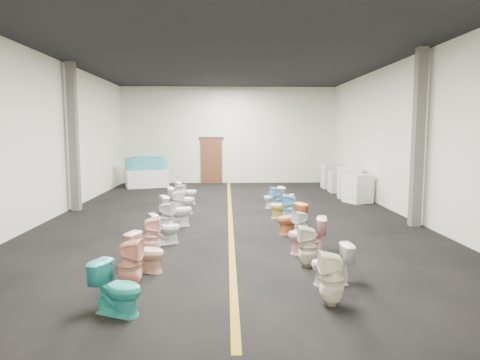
% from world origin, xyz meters
% --- Properties ---
extents(floor, '(16.00, 16.00, 0.00)m').
position_xyz_m(floor, '(0.00, 0.00, 0.00)').
color(floor, black).
rests_on(floor, ground).
extents(ceiling, '(16.00, 16.00, 0.00)m').
position_xyz_m(ceiling, '(0.00, 0.00, 4.50)').
color(ceiling, black).
rests_on(ceiling, ground).
extents(wall_back, '(10.00, 0.00, 10.00)m').
position_xyz_m(wall_back, '(0.00, 8.00, 2.25)').
color(wall_back, beige).
rests_on(wall_back, ground).
extents(wall_front, '(10.00, 0.00, 10.00)m').
position_xyz_m(wall_front, '(0.00, -8.00, 2.25)').
color(wall_front, beige).
rests_on(wall_front, ground).
extents(wall_left, '(0.00, 16.00, 16.00)m').
position_xyz_m(wall_left, '(-5.00, 0.00, 2.25)').
color(wall_left, beige).
rests_on(wall_left, ground).
extents(wall_right, '(0.00, 16.00, 16.00)m').
position_xyz_m(wall_right, '(5.00, 0.00, 2.25)').
color(wall_right, beige).
rests_on(wall_right, ground).
extents(aisle_stripe, '(0.12, 15.60, 0.01)m').
position_xyz_m(aisle_stripe, '(0.00, 0.00, 0.00)').
color(aisle_stripe, '#977016').
rests_on(aisle_stripe, floor).
extents(back_door, '(1.00, 0.10, 2.10)m').
position_xyz_m(back_door, '(-0.80, 7.94, 1.05)').
color(back_door, '#562D19').
rests_on(back_door, floor).
extents(door_frame, '(1.15, 0.08, 0.10)m').
position_xyz_m(door_frame, '(-0.80, 7.95, 2.12)').
color(door_frame, '#331C11').
rests_on(door_frame, back_door).
extents(column_left, '(0.25, 0.25, 4.50)m').
position_xyz_m(column_left, '(-4.75, 1.00, 2.25)').
color(column_left, '#59544C').
rests_on(column_left, floor).
extents(column_right, '(0.25, 0.25, 4.50)m').
position_xyz_m(column_right, '(4.75, -1.50, 2.25)').
color(column_right, '#59544C').
rests_on(column_right, floor).
extents(display_table, '(1.95, 1.40, 0.78)m').
position_xyz_m(display_table, '(-3.57, 6.49, 0.39)').
color(display_table, white).
rests_on(display_table, floor).
extents(bathtub, '(1.83, 0.91, 0.55)m').
position_xyz_m(bathtub, '(-3.57, 6.49, 1.07)').
color(bathtub, teal).
rests_on(bathtub, display_table).
extents(appliance_crate_a, '(1.00, 1.00, 0.98)m').
position_xyz_m(appliance_crate_a, '(4.40, 2.17, 0.49)').
color(appliance_crate_a, silver).
rests_on(appliance_crate_a, floor).
extents(appliance_crate_b, '(0.96, 0.96, 1.11)m').
position_xyz_m(appliance_crate_b, '(4.40, 3.23, 0.56)').
color(appliance_crate_b, white).
rests_on(appliance_crate_b, floor).
extents(appliance_crate_c, '(0.76, 0.76, 0.84)m').
position_xyz_m(appliance_crate_c, '(4.40, 4.68, 0.42)').
color(appliance_crate_c, beige).
rests_on(appliance_crate_c, floor).
extents(appliance_crate_d, '(0.76, 0.76, 1.07)m').
position_xyz_m(appliance_crate_d, '(4.40, 5.89, 0.54)').
color(appliance_crate_d, beige).
rests_on(appliance_crate_d, floor).
extents(toilet_left_0, '(0.80, 0.64, 0.71)m').
position_xyz_m(toilet_left_0, '(-1.56, -6.68, 0.36)').
color(toilet_left_0, teal).
rests_on(toilet_left_0, floor).
extents(toilet_left_1, '(0.39, 0.39, 0.80)m').
position_xyz_m(toilet_left_1, '(-1.58, -5.83, 0.40)').
color(toilet_left_1, '#E39982').
rests_on(toilet_left_1, floor).
extents(toilet_left_2, '(0.76, 0.60, 0.68)m').
position_xyz_m(toilet_left_2, '(-1.50, -4.92, 0.34)').
color(toilet_left_2, '#F1B598').
rests_on(toilet_left_2, floor).
extents(toilet_left_3, '(0.42, 0.41, 0.79)m').
position_xyz_m(toilet_left_3, '(-1.57, -4.02, 0.39)').
color(toilet_left_3, '#F5B2AB').
rests_on(toilet_left_3, floor).
extents(toilet_left_4, '(0.77, 0.63, 0.69)m').
position_xyz_m(toilet_left_4, '(-1.43, -3.08, 0.34)').
color(toilet_left_4, silver).
rests_on(toilet_left_4, floor).
extents(toilet_left_5, '(0.45, 0.44, 0.78)m').
position_xyz_m(toilet_left_5, '(-1.54, -2.26, 0.39)').
color(toilet_left_5, silver).
rests_on(toilet_left_5, floor).
extents(toilet_left_6, '(0.91, 0.71, 0.82)m').
position_xyz_m(toilet_left_6, '(-1.39, -1.37, 0.41)').
color(toilet_left_6, white).
rests_on(toilet_left_6, floor).
extents(toilet_left_7, '(0.42, 0.41, 0.84)m').
position_xyz_m(toilet_left_7, '(-1.45, -0.59, 0.42)').
color(toilet_left_7, white).
rests_on(toilet_left_7, floor).
extents(toilet_left_8, '(0.88, 0.63, 0.81)m').
position_xyz_m(toilet_left_8, '(-1.45, 0.31, 0.41)').
color(toilet_left_8, white).
rests_on(toilet_left_8, floor).
extents(toilet_left_9, '(0.42, 0.41, 0.78)m').
position_xyz_m(toilet_left_9, '(-1.59, 1.17, 0.39)').
color(toilet_left_9, silver).
rests_on(toilet_left_9, floor).
extents(toilet_left_10, '(0.88, 0.71, 0.79)m').
position_xyz_m(toilet_left_10, '(-1.47, 2.02, 0.39)').
color(toilet_left_10, white).
rests_on(toilet_left_10, floor).
extents(toilet_right_0, '(0.36, 0.36, 0.77)m').
position_xyz_m(toilet_right_0, '(1.36, -6.49, 0.39)').
color(toilet_right_0, beige).
rests_on(toilet_right_0, floor).
extents(toilet_right_1, '(0.67, 0.41, 0.66)m').
position_xyz_m(toilet_right_1, '(1.56, -5.66, 0.33)').
color(toilet_right_1, silver).
rests_on(toilet_right_1, floor).
extents(toilet_right_2, '(0.36, 0.36, 0.76)m').
position_xyz_m(toilet_right_2, '(1.35, -4.78, 0.38)').
color(toilet_right_2, beige).
rests_on(toilet_right_2, floor).
extents(toilet_right_3, '(0.81, 0.54, 0.76)m').
position_xyz_m(toilet_right_3, '(1.48, -3.98, 0.38)').
color(toilet_right_3, '#F4ACB2').
rests_on(toilet_right_3, floor).
extents(toilet_right_4, '(0.42, 0.42, 0.70)m').
position_xyz_m(toilet_right_4, '(1.54, -3.02, 0.35)').
color(toilet_right_4, silver).
rests_on(toilet_right_4, floor).
extents(toilet_right_5, '(0.81, 0.66, 0.72)m').
position_xyz_m(toilet_right_5, '(1.44, -2.25, 0.36)').
color(toilet_right_5, '#DD7A43').
rests_on(toilet_right_5, floor).
extents(toilet_right_6, '(0.47, 0.47, 0.82)m').
position_xyz_m(toilet_right_6, '(1.55, -1.34, 0.41)').
color(toilet_right_6, '#6CB6D6').
rests_on(toilet_right_6, floor).
extents(toilet_right_7, '(0.77, 0.59, 0.70)m').
position_xyz_m(toilet_right_7, '(1.43, -0.49, 0.35)').
color(toilet_right_7, '#EFE75E').
rests_on(toilet_right_7, floor).
extents(toilet_right_8, '(0.46, 0.45, 0.78)m').
position_xyz_m(toilet_right_8, '(1.40, 0.43, 0.39)').
color(toilet_right_8, '#7EBAE2').
rests_on(toilet_right_8, floor).
extents(toilet_right_9, '(0.74, 0.54, 0.68)m').
position_xyz_m(toilet_right_9, '(1.40, 1.19, 0.34)').
color(toilet_right_9, white).
rests_on(toilet_right_9, floor).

